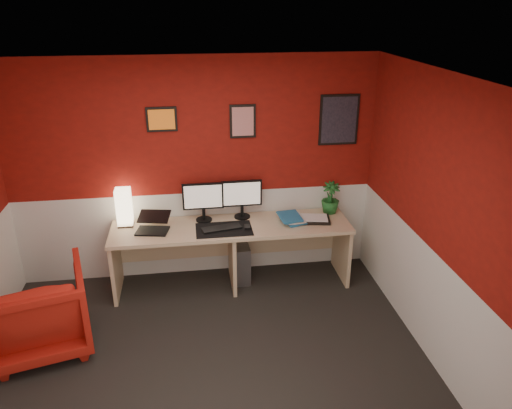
# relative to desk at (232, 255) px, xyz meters

# --- Properties ---
(ground) EXTENTS (4.00, 3.50, 0.01)m
(ground) POSITION_rel_desk_xyz_m (-0.36, -1.41, -0.36)
(ground) COLOR black
(ground) RESTS_ON ground
(ceiling) EXTENTS (4.00, 3.50, 0.01)m
(ceiling) POSITION_rel_desk_xyz_m (-0.36, -1.41, 2.13)
(ceiling) COLOR white
(ceiling) RESTS_ON ground
(wall_back) EXTENTS (4.00, 0.01, 2.50)m
(wall_back) POSITION_rel_desk_xyz_m (-0.36, 0.34, 0.89)
(wall_back) COLOR maroon
(wall_back) RESTS_ON ground
(wall_right) EXTENTS (0.01, 3.50, 2.50)m
(wall_right) POSITION_rel_desk_xyz_m (1.64, -1.41, 0.89)
(wall_right) COLOR maroon
(wall_right) RESTS_ON ground
(wainscot_back) EXTENTS (4.00, 0.01, 1.00)m
(wainscot_back) POSITION_rel_desk_xyz_m (-0.36, 0.34, 0.14)
(wainscot_back) COLOR silver
(wainscot_back) RESTS_ON ground
(wainscot_right) EXTENTS (0.01, 3.50, 1.00)m
(wainscot_right) POSITION_rel_desk_xyz_m (1.64, -1.41, 0.14)
(wainscot_right) COLOR silver
(wainscot_right) RESTS_ON ground
(desk) EXTENTS (2.60, 0.65, 0.73)m
(desk) POSITION_rel_desk_xyz_m (0.00, 0.00, 0.00)
(desk) COLOR #D2B487
(desk) RESTS_ON ground
(shoji_lamp) EXTENTS (0.16, 0.16, 0.40)m
(shoji_lamp) POSITION_rel_desk_xyz_m (-1.14, 0.18, 0.56)
(shoji_lamp) COLOR #FFE5B2
(shoji_lamp) RESTS_ON desk
(laptop) EXTENTS (0.37, 0.29, 0.22)m
(laptop) POSITION_rel_desk_xyz_m (-0.85, -0.03, 0.47)
(laptop) COLOR black
(laptop) RESTS_ON desk
(monitor_left) EXTENTS (0.45, 0.06, 0.58)m
(monitor_left) POSITION_rel_desk_xyz_m (-0.29, 0.18, 0.66)
(monitor_left) COLOR black
(monitor_left) RESTS_ON desk
(monitor_right) EXTENTS (0.45, 0.06, 0.58)m
(monitor_right) POSITION_rel_desk_xyz_m (0.14, 0.20, 0.66)
(monitor_right) COLOR black
(monitor_right) RESTS_ON desk
(desk_mat) EXTENTS (0.60, 0.38, 0.01)m
(desk_mat) POSITION_rel_desk_xyz_m (-0.09, -0.09, 0.37)
(desk_mat) COLOR black
(desk_mat) RESTS_ON desk
(keyboard) EXTENTS (0.44, 0.22, 0.02)m
(keyboard) POSITION_rel_desk_xyz_m (-0.12, -0.08, 0.38)
(keyboard) COLOR black
(keyboard) RESTS_ON desk_mat
(mouse) EXTENTS (0.07, 0.10, 0.03)m
(mouse) POSITION_rel_desk_xyz_m (0.16, -0.11, 0.39)
(mouse) COLOR black
(mouse) RESTS_ON desk_mat
(book_bottom) EXTENTS (0.28, 0.34, 0.03)m
(book_bottom) POSITION_rel_desk_xyz_m (0.59, -0.02, 0.38)
(book_bottom) COLOR #226A9C
(book_bottom) RESTS_ON desk
(book_middle) EXTENTS (0.22, 0.29, 0.02)m
(book_middle) POSITION_rel_desk_xyz_m (0.59, -0.00, 0.40)
(book_middle) COLOR silver
(book_middle) RESTS_ON book_bottom
(book_top) EXTENTS (0.26, 0.33, 0.03)m
(book_top) POSITION_rel_desk_xyz_m (0.53, -0.02, 0.43)
(book_top) COLOR #226A9C
(book_top) RESTS_ON book_middle
(zen_tray) EXTENTS (0.39, 0.31, 0.03)m
(zen_tray) POSITION_rel_desk_xyz_m (0.92, -0.00, 0.38)
(zen_tray) COLOR black
(zen_tray) RESTS_ON desk
(potted_plant) EXTENTS (0.21, 0.21, 0.37)m
(potted_plant) POSITION_rel_desk_xyz_m (1.16, 0.19, 0.55)
(potted_plant) COLOR #19591E
(potted_plant) RESTS_ON desk
(pc_tower) EXTENTS (0.22, 0.46, 0.45)m
(pc_tower) POSITION_rel_desk_xyz_m (0.09, 0.12, -0.14)
(pc_tower) COLOR #99999E
(pc_tower) RESTS_ON ground
(armchair) EXTENTS (1.03, 1.05, 0.79)m
(armchair) POSITION_rel_desk_xyz_m (-1.86, -0.84, 0.03)
(armchair) COLOR #AB1D12
(armchair) RESTS_ON ground
(art_left) EXTENTS (0.32, 0.02, 0.26)m
(art_left) POSITION_rel_desk_xyz_m (-0.68, 0.33, 1.49)
(art_left) COLOR orange
(art_left) RESTS_ON wall_back
(art_center) EXTENTS (0.28, 0.02, 0.36)m
(art_center) POSITION_rel_desk_xyz_m (0.17, 0.33, 1.44)
(art_center) COLOR red
(art_center) RESTS_ON wall_back
(art_right) EXTENTS (0.44, 0.02, 0.56)m
(art_right) POSITION_rel_desk_xyz_m (1.24, 0.33, 1.42)
(art_right) COLOR black
(art_right) RESTS_ON wall_back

